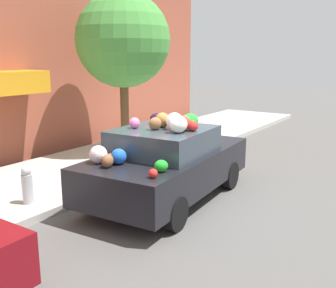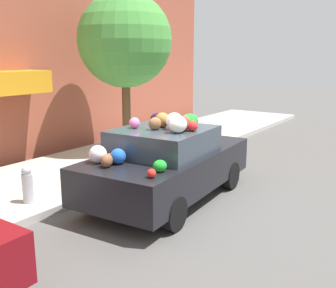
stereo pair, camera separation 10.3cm
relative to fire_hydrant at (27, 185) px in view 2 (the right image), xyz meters
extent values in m
plane|color=#565451|center=(1.97, -1.69, -0.49)|extent=(60.00, 60.00, 0.00)
cube|color=#B2ADA3|center=(1.97, 1.01, -0.42)|extent=(24.00, 3.20, 0.15)
cube|color=#9E4C38|center=(1.97, 3.26, 2.41)|extent=(18.00, 0.30, 5.81)
cylinder|color=brown|center=(4.22, 1.21, 0.75)|extent=(0.24, 0.24, 2.18)
sphere|color=#47933D|center=(4.22, 1.21, 2.74)|extent=(2.58, 2.58, 2.58)
cylinder|color=#B2B2B7|center=(0.00, 0.00, -0.07)|extent=(0.20, 0.20, 0.55)
sphere|color=#B2B2B7|center=(0.00, 0.00, 0.26)|extent=(0.18, 0.18, 0.18)
cube|color=black|center=(1.97, -1.79, 0.15)|extent=(4.07, 2.12, 0.69)
cube|color=#333D47|center=(1.81, -1.80, 0.73)|extent=(1.89, 1.75, 0.48)
cylinder|color=black|center=(3.13, -0.86, -0.20)|extent=(0.60, 0.22, 0.59)
cylinder|color=black|center=(3.25, -2.55, -0.20)|extent=(0.60, 0.22, 0.59)
cylinder|color=black|center=(0.69, -1.03, -0.20)|extent=(0.60, 0.22, 0.59)
cylinder|color=black|center=(0.81, -2.73, -0.20)|extent=(0.60, 0.22, 0.59)
ellipsoid|color=brown|center=(0.68, -1.48, 0.58)|extent=(0.40, 0.40, 0.17)
sphere|color=green|center=(3.16, -1.94, 0.65)|extent=(0.44, 0.44, 0.31)
sphere|color=olive|center=(1.91, -1.70, 1.12)|extent=(0.36, 0.36, 0.29)
sphere|color=green|center=(3.30, -1.73, 0.62)|extent=(0.30, 0.30, 0.25)
sphere|color=red|center=(1.81, -2.23, 1.11)|extent=(0.39, 0.39, 0.28)
ellipsoid|color=brown|center=(1.60, -1.75, 1.09)|extent=(0.31, 0.28, 0.24)
sphere|color=orange|center=(3.17, -1.31, 0.63)|extent=(0.29, 0.29, 0.27)
ellipsoid|color=white|center=(1.60, -2.27, 1.13)|extent=(0.40, 0.34, 0.31)
sphere|color=red|center=(3.48, -1.69, 0.57)|extent=(0.21, 0.21, 0.15)
ellipsoid|color=red|center=(3.14, -1.59, 0.57)|extent=(0.34, 0.34, 0.16)
sphere|color=white|center=(0.56, -1.29, 0.65)|extent=(0.43, 0.43, 0.31)
sphere|color=green|center=(3.38, -0.97, 0.59)|extent=(0.26, 0.26, 0.20)
ellipsoid|color=black|center=(2.16, -1.40, 1.08)|extent=(0.37, 0.38, 0.22)
sphere|color=white|center=(1.83, -2.03, 1.13)|extent=(0.38, 0.38, 0.32)
sphere|color=brown|center=(1.98, -1.63, 1.06)|extent=(0.23, 0.23, 0.18)
ellipsoid|color=green|center=(2.16, -2.17, 1.11)|extent=(0.34, 0.36, 0.27)
ellipsoid|color=black|center=(2.36, -1.82, 1.07)|extent=(0.23, 0.22, 0.20)
ellipsoid|color=brown|center=(0.45, -1.60, 0.61)|extent=(0.30, 0.25, 0.23)
sphere|color=red|center=(0.41, -2.57, 0.56)|extent=(0.20, 0.20, 0.14)
sphere|color=red|center=(1.89, -2.40, 1.07)|extent=(0.21, 0.21, 0.19)
ellipsoid|color=green|center=(0.73, -2.49, 0.59)|extent=(0.30, 0.29, 0.20)
sphere|color=pink|center=(1.52, -1.33, 1.08)|extent=(0.27, 0.27, 0.20)
sphere|color=orange|center=(3.27, -1.53, 0.61)|extent=(0.31, 0.31, 0.23)
sphere|color=blue|center=(0.71, -1.62, 0.63)|extent=(0.32, 0.32, 0.27)
camera|label=1|loc=(-4.24, -5.99, 2.32)|focal=42.00mm
camera|label=2|loc=(-4.18, -6.08, 2.32)|focal=42.00mm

